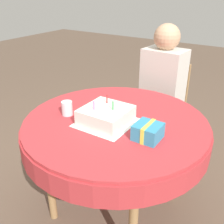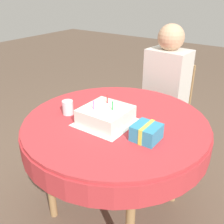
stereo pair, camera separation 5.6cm
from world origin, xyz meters
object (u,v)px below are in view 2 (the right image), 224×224
gift_box (146,132)px  drinking_glass (68,107)px  chair (168,107)px  person (166,82)px  birthday_cake (106,115)px

gift_box → drinking_glass: bearing=-178.1°
chair → person: person is taller
drinking_glass → gift_box: bearing=1.9°
birthday_cake → gift_box: size_ratio=1.84×
birthday_cake → gift_box: 0.29m
person → chair: bearing=90.0°
chair → gift_box: bearing=-69.2°
person → birthday_cake: 0.89m
birthday_cake → drinking_glass: bearing=-170.6°
chair → gift_box: 1.09m
chair → drinking_glass: (-0.25, -1.02, 0.31)m
chair → birthday_cake: birthday_cake is taller
birthday_cake → person: bearing=91.3°
person → gift_box: bearing=-67.4°
chair → gift_box: size_ratio=5.94×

